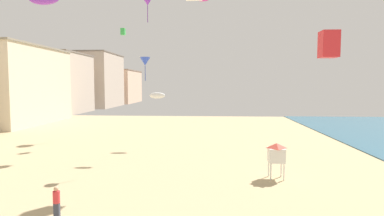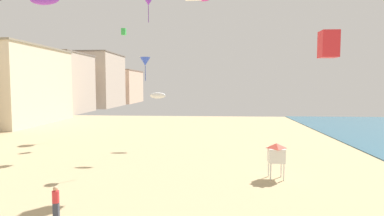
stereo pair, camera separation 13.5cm
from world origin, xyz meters
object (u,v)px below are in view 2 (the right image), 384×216
Objects in this scene: kite_flyer at (56,200)px; kite_purple_delta at (148,1)px; kite_green_box at (124,32)px; kite_white_parafoil at (158,95)px; lifeguard_stand at (276,153)px; kite_red_box at (329,44)px; kite_blue_delta at (145,62)px.

kite_purple_delta is (-1.45, 30.15, 17.57)m from kite_flyer.
kite_green_box is 9.74m from kite_white_parafoil.
kite_red_box reaches higher than lifeguard_stand.
kite_purple_delta is (1.47, 7.44, 5.50)m from kite_green_box.
kite_purple_delta is 31.93m from kite_red_box.
kite_green_box reaches higher than kite_flyer.
lifeguard_stand is at bearing -17.62° from kite_blue_delta.
kite_white_parafoil is at bearing 114.09° from lifeguard_stand.
lifeguard_stand is at bearing 122.59° from kite_red_box.
kite_white_parafoil is at bearing -73.99° from kite_purple_delta.
kite_red_box is (2.18, -3.42, 7.19)m from lifeguard_stand.
kite_blue_delta is at bearing -66.57° from kite_green_box.
kite_white_parafoil is (4.78, -4.06, -7.46)m from kite_green_box.
kite_white_parafoil is 0.46× the size of kite_purple_delta.
kite_green_box is 0.47× the size of kite_white_parafoil.
kite_purple_delta is at bearing -87.71° from kite_flyer.
kite_flyer is at bearing -101.82° from kite_blue_delta.
kite_white_parafoil is at bearing -96.13° from kite_flyer.
kite_purple_delta is (-3.30, 11.51, 12.96)m from kite_white_parafoil.
kite_blue_delta is at bearing -79.19° from kite_purple_delta.
kite_purple_delta reaches higher than kite_green_box.
kite_green_box is (-15.22, 15.14, 11.16)m from lifeguard_stand.
kite_blue_delta is at bearing -87.10° from kite_white_parafoil.
lifeguard_stand is 1.33× the size of kite_blue_delta.
kite_red_box is (12.23, -6.61, 0.46)m from kite_blue_delta.
kite_red_box is at bearing -46.82° from kite_green_box.
kite_green_box is at bearing -83.12° from kite_flyer.
kite_red_box is at bearing -48.92° from kite_white_parafoil.
lifeguard_stand is 24.19m from kite_green_box.
kite_green_box is (-2.92, 22.70, 12.08)m from kite_flyer.
kite_purple_delta reaches higher than kite_blue_delta.
lifeguard_stand is 1.52× the size of kite_white_parafoil.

